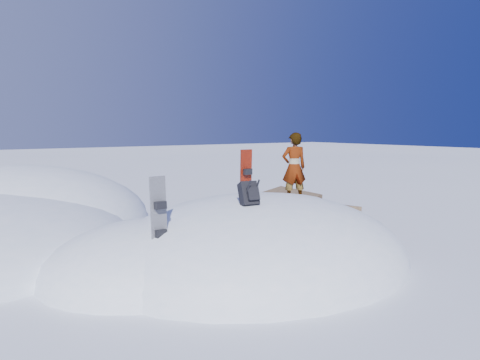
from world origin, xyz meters
TOP-DOWN VIEW (x-y plane):
  - ground at (0.00, 0.00)m, footprint 120.00×120.00m
  - snow_mound at (-0.17, 0.24)m, footprint 8.00×6.00m
  - rock_outcrop at (3.72, 3.01)m, footprint 4.68×4.41m
  - snowboard_red at (0.02, 0.42)m, footprint 0.30×0.17m
  - snowboard_dark at (-2.45, -0.34)m, footprint 0.33×0.21m
  - backpack at (-0.64, -0.58)m, footprint 0.42×0.50m
  - gear_pile at (-2.43, -1.56)m, footprint 0.80×0.71m
  - person at (2.02, 1.08)m, footprint 0.76×0.62m

SIDE VIEW (x-z plane):
  - ground at x=0.00m, z-range 0.00..0.00m
  - snow_mound at x=-0.17m, z-range -1.50..1.50m
  - rock_outcrop at x=3.72m, z-range -0.82..0.85m
  - gear_pile at x=-2.43m, z-range 0.00..0.21m
  - snowboard_dark at x=-2.45m, z-range 0.40..2.10m
  - backpack at x=-0.64m, z-range 1.36..1.92m
  - snowboard_red at x=0.02m, z-range 0.86..2.48m
  - person at x=2.02m, z-range 1.02..2.81m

